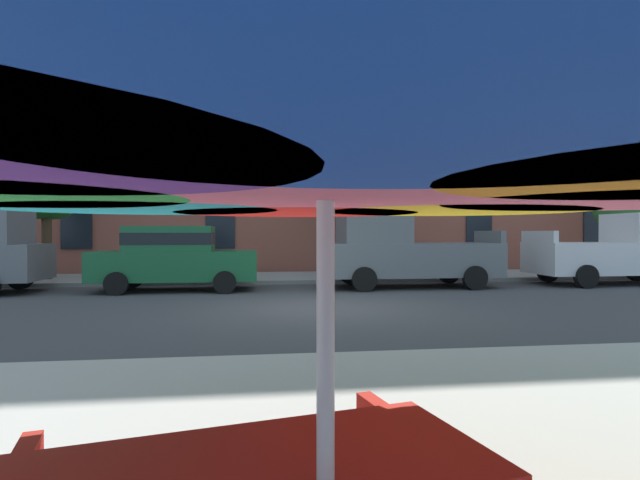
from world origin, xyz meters
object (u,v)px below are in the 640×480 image
at_px(pickup_gray_midblock, 402,252).
at_px(patio_umbrella, 326,121).
at_px(pickup_white, 620,251).
at_px(sedan_green, 174,256).
at_px(street_tree_left, 42,185).
at_px(street_tree_middle, 353,176).
at_px(street_tree_right, 617,210).

height_order(pickup_gray_midblock, patio_umbrella, patio_umbrella).
bearing_deg(pickup_white, pickup_gray_midblock, 180.00).
relative_size(sedan_green, street_tree_left, 1.00).
relative_size(street_tree_middle, street_tree_right, 1.39).
bearing_deg(pickup_gray_midblock, patio_umbrella, -107.95).
height_order(street_tree_left, patio_umbrella, street_tree_left).
distance_m(pickup_gray_midblock, pickup_white, 7.01).
xyz_separation_m(pickup_white, street_tree_left, (-17.98, 2.74, 2.09)).
distance_m(pickup_gray_midblock, street_tree_left, 11.50).
distance_m(sedan_green, pickup_gray_midblock, 6.49).
height_order(pickup_white, patio_umbrella, patio_umbrella).
bearing_deg(patio_umbrella, street_tree_right, 49.65).
relative_size(sedan_green, pickup_white, 0.86).
xyz_separation_m(sedan_green, street_tree_middle, (5.77, 3.64, 2.70)).
bearing_deg(sedan_green, pickup_white, 0.00).
distance_m(pickup_white, street_tree_middle, 8.94).
distance_m(sedan_green, street_tree_middle, 7.34).
relative_size(pickup_gray_midblock, pickup_white, 1.00).
xyz_separation_m(pickup_gray_midblock, street_tree_middle, (-0.72, 3.64, 2.62)).
bearing_deg(pickup_gray_midblock, street_tree_right, 19.56).
xyz_separation_m(sedan_green, pickup_gray_midblock, (6.49, 0.00, 0.08)).
xyz_separation_m(pickup_gray_midblock, street_tree_right, (9.57, 3.40, 1.47)).
relative_size(pickup_white, street_tree_middle, 1.08).
height_order(street_tree_middle, patio_umbrella, street_tree_middle).
xyz_separation_m(sedan_green, street_tree_left, (-4.48, 2.74, 2.17)).
xyz_separation_m(sedan_green, pickup_white, (13.50, 0.00, 0.08)).
distance_m(pickup_gray_midblock, patio_umbrella, 13.38).
relative_size(sedan_green, street_tree_middle, 0.94).
relative_size(pickup_gray_midblock, street_tree_middle, 1.08).
relative_size(sedan_green, pickup_gray_midblock, 0.86).
bearing_deg(sedan_green, street_tree_right, 11.96).
xyz_separation_m(street_tree_left, patio_umbrella, (6.85, -15.44, -1.16)).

